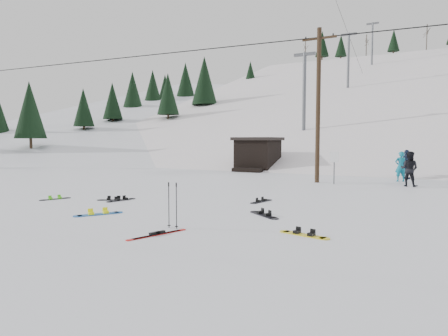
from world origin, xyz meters
The scene contains 23 objects.
ground centered at (0.00, 0.00, 0.00)m, with size 200.00×200.00×0.00m, color white.
ski_slope centered at (0.00, 55.00, -12.00)m, with size 60.00×75.00×45.00m, color white.
ridge_left centered at (-36.00, 48.00, -11.00)m, with size 34.00×85.00×38.00m, color white.
treeline_left centered at (-34.00, 40.00, 0.00)m, with size 20.00×64.00×10.00m, color black, non-canonical shape.
treeline_crest centered at (0.00, 86.00, 0.00)m, with size 50.00×6.00×10.00m, color black, non-canonical shape.
utility_pole centered at (2.00, 14.00, 4.68)m, with size 2.00×0.26×9.00m.
trail_sign centered at (3.10, 13.58, 1.27)m, with size 0.50×0.09×1.85m.
lift_hut centered at (-5.00, 20.94, 1.36)m, with size 3.40×4.10×2.75m.
lift_tower_near centered at (-4.00, 30.00, 7.86)m, with size 2.20×0.36×8.00m.
lift_tower_mid centered at (-4.00, 50.00, 14.36)m, with size 2.20×0.36×8.00m.
lift_tower_far centered at (-4.00, 70.00, 20.86)m, with size 2.20×0.36×8.00m.
hero_snowboard centered at (-1.53, 0.28, 0.03)m, with size 0.99×1.46×0.12m.
hero_skis centered at (2.05, -1.07, 0.03)m, with size 0.65×1.77×0.10m.
ski_poles centered at (1.90, -0.18, 0.67)m, with size 0.36×0.10×1.31m.
board_scatter_a centered at (-3.44, 2.92, 0.02)m, with size 1.19×0.87×0.10m.
board_scatter_b centered at (-3.11, 3.02, 0.03)m, with size 0.46×1.39×0.10m.
board_scatter_c centered at (-5.79, 1.90, 0.02)m, with size 0.59×1.25×0.09m.
board_scatter_d centered at (3.41, 2.85, 0.03)m, with size 1.35×1.07×0.11m.
board_scatter_e centered at (5.45, 0.80, 0.03)m, with size 1.44×0.52×0.10m.
board_scatter_f centered at (2.14, 5.52, 0.03)m, with size 0.45×1.39×0.10m.
skier_teal centered at (6.27, 16.97, 0.91)m, with size 0.67×0.44×1.83m, color #0E7591.
skier_dark centered at (6.94, 14.39, 0.95)m, with size 0.92×0.72×1.90m, color black.
skier_navy centered at (6.44, 18.82, 0.95)m, with size 1.11×0.46×1.89m, color #1A2643.
Camera 1 is at (8.64, -9.28, 2.51)m, focal length 32.00 mm.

